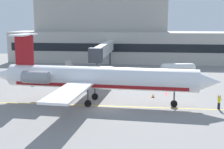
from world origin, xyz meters
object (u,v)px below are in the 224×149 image
Objects in this scene: marshaller at (219,102)px; fuel_tank at (178,68)px; regional_jet at (96,78)px; belt_loader at (69,66)px; baggage_tug at (102,72)px; pushback_tractor at (78,79)px.

fuel_tank is at bearing 96.57° from marshaller.
belt_loader is at bearing 111.88° from regional_jet.
marshaller is (16.09, -1.02, -2.57)m from regional_jet.
pushback_tractor is at bearing -110.15° from baggage_tug.
regional_jet is 7.49× the size of baggage_tug.
fuel_tank is 3.95× the size of marshaller.
baggage_tug is at bearing -39.98° from belt_loader.
marshaller is (18.44, -21.32, 0.09)m from baggage_tug.
pushback_tractor is 16.67m from belt_loader.
regional_jet is 20.60m from baggage_tug.
fuel_tank is at bearing 19.98° from baggage_tug.
pushback_tractor is at bearing -142.91° from fuel_tank.
fuel_tank reaches higher than belt_loader.
marshaller is at bearing -31.15° from pushback_tractor.
regional_jet is at bearing -83.41° from baggage_tug.
baggage_tug is at bearing 69.85° from pushback_tractor.
pushback_tractor is 1.75× the size of marshaller.
marshaller is at bearing -3.64° from regional_jet.
baggage_tug is 8.87m from pushback_tractor.
belt_loader is at bearing 175.82° from fuel_tank.
baggage_tug is 11.42m from belt_loader.
pushback_tractor reaches higher than marshaller.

